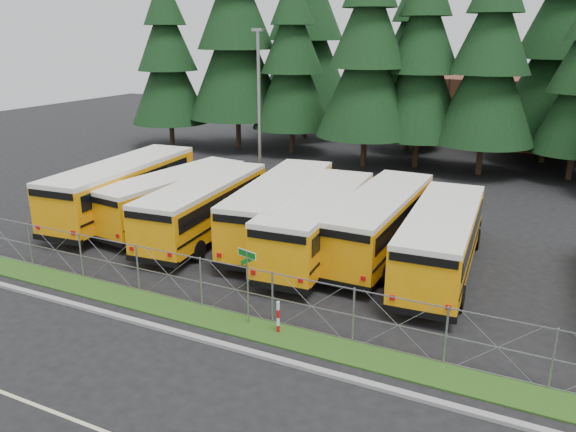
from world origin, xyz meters
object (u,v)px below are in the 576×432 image
object	(u,v)px
bus_3	(283,210)
street_sign	(247,271)
bus_0	(128,190)
bus_2	(209,208)
bus_5	(381,223)
striped_bollard	(278,318)
bus_1	(179,198)
bus_4	(321,223)
bus_6	(442,241)
light_standard	(259,106)

from	to	relation	value
bus_3	street_sign	size ratio (longest dim) A/B	4.17
bus_0	bus_2	xyz separation A→B (m)	(5.65, -0.57, -0.15)
bus_5	striped_bollard	distance (m)	8.78
bus_1	striped_bollard	bearing A→B (deg)	-31.22
bus_4	bus_6	size ratio (longest dim) A/B	1.02
bus_0	street_sign	distance (m)	14.29
bus_4	bus_5	bearing A→B (deg)	22.59
bus_6	street_sign	xyz separation A→B (m)	(-5.20, -7.46, 0.57)
bus_0	bus_2	distance (m)	5.68
bus_2	striped_bollard	world-z (taller)	bus_2
bus_3	bus_4	size ratio (longest dim) A/B	1.02
bus_0	bus_1	world-z (taller)	bus_0
bus_1	bus_6	distance (m)	14.06
bus_4	light_standard	distance (m)	12.07
bus_5	bus_3	bearing A→B (deg)	-176.95
bus_6	striped_bollard	xyz separation A→B (m)	(-3.97, -7.57, -0.86)
bus_3	bus_5	bearing A→B (deg)	-5.26
bus_0	bus_5	world-z (taller)	bus_0
bus_1	bus_5	world-z (taller)	bus_5
bus_1	street_sign	size ratio (longest dim) A/B	3.84
bus_1	bus_4	size ratio (longest dim) A/B	0.94
bus_6	striped_bollard	distance (m)	8.59
bus_6	striped_bollard	bearing A→B (deg)	-120.91
bus_1	light_standard	xyz separation A→B (m)	(0.81, 7.63, 4.09)
bus_2	bus_4	size ratio (longest dim) A/B	0.97
bus_1	bus_5	xyz separation A→B (m)	(11.05, 0.52, 0.07)
street_sign	striped_bollard	distance (m)	1.89
light_standard	striped_bollard	bearing A→B (deg)	-59.60
bus_4	bus_5	xyz separation A→B (m)	(2.49, 1.24, -0.02)
bus_3	striped_bollard	world-z (taller)	bus_3
bus_0	light_standard	xyz separation A→B (m)	(3.98, 7.95, 3.89)
bus_3	light_standard	bearing A→B (deg)	118.27
bus_4	light_standard	size ratio (longest dim) A/B	1.13
bus_1	bus_4	bearing A→B (deg)	2.95
bus_1	bus_4	distance (m)	8.59
bus_4	striped_bollard	size ratio (longest dim) A/B	9.54
bus_1	bus_5	bearing A→B (deg)	10.46
bus_2	striped_bollard	xyz separation A→B (m)	(7.59, -7.27, -0.86)
bus_0	bus_6	bearing A→B (deg)	-5.62
bus_1	bus_3	xyz separation A→B (m)	(6.10, 0.31, 0.12)
bus_0	bus_6	world-z (taller)	bus_0
bus_6	bus_5	bearing A→B (deg)	156.43
bus_0	bus_4	bearing A→B (deg)	-6.68
bus_6	bus_0	bearing A→B (deg)	175.83
bus_5	street_sign	distance (m)	8.87
striped_bollard	bus_5	bearing A→B (deg)	83.65
bus_2	striped_bollard	distance (m)	10.55
bus_4	striped_bollard	world-z (taller)	bus_4
bus_3	striped_bollard	size ratio (longest dim) A/B	9.76
bus_0	bus_1	size ratio (longest dim) A/B	1.14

